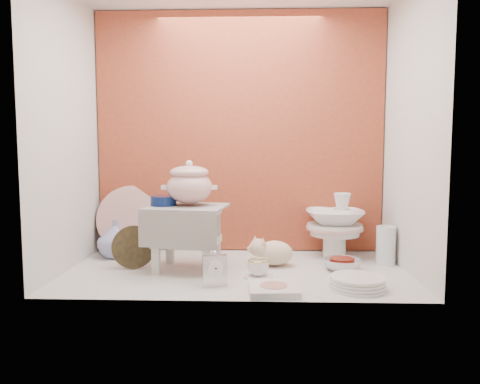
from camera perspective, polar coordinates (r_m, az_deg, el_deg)
The scene contains 17 objects.
ground at distance 2.50m, azimuth -0.48°, elevation -9.65°, with size 1.80×1.80×0.00m, color silver.
niche_shell at distance 2.61m, azimuth -0.32°, elevation 11.55°, with size 1.86×1.03×1.53m.
step_stool at distance 2.50m, azimuth -6.55°, elevation -5.66°, with size 0.40×0.35×0.35m, color silver, non-canonical shape.
soup_tureen at distance 2.48m, azimuth -6.28°, elevation 1.15°, with size 0.28×0.28×0.24m, color white, non-canonical shape.
cobalt_bowl at distance 2.50m, azimuth -9.45°, elevation -1.08°, with size 0.14×0.14×0.05m, color #0A1B4C.
floral_platter at distance 2.98m, azimuth -13.26°, elevation -3.29°, with size 0.43×0.14×0.42m, color beige, non-canonical shape.
blue_white_vase at distance 2.87m, azimuth -15.14°, elevation -5.62°, with size 0.21×0.21×0.22m, color white.
lacquer_tray at distance 2.59m, azimuth -13.01°, elevation -6.65°, with size 0.24×0.07×0.23m, color black, non-canonical shape.
mantel_clock at distance 2.21m, azimuth -3.16°, elevation -9.44°, with size 0.12×0.04×0.17m, color silver.
plush_pig at distance 2.58m, azimuth 4.31°, elevation -7.47°, with size 0.26×0.18×0.15m, color beige.
teacup_saucer at distance 2.37m, azimuth 2.26°, elevation -10.40°, with size 0.15×0.15×0.01m, color white.
gold_rim_teacup at distance 2.36m, azimuth 2.27°, elevation -9.29°, with size 0.11×0.11×0.08m, color white.
lattice_dish at distance 2.14m, azimuth 4.17°, elevation -11.87°, with size 0.22×0.22×0.03m, color white.
dinner_plate_stack at distance 2.25m, azimuth 14.31°, elevation -10.80°, with size 0.26×0.26×0.06m, color white.
crystal_bowl at distance 2.55m, azimuth 12.50°, elevation -8.77°, with size 0.20×0.20×0.06m, color silver.
clear_glass_vase at distance 2.73m, azimuth 17.59°, elevation -6.30°, with size 0.11×0.11×0.22m, color silver.
porcelain_tower at distance 2.81m, azimuth 11.62°, elevation -4.04°, with size 0.34×0.34×0.39m, color white, non-canonical shape.
Camera 1 is at (0.11, -2.42, 0.65)m, focal length 34.50 mm.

